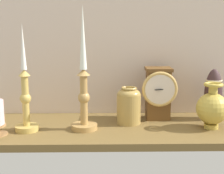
{
  "coord_description": "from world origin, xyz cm",
  "views": [
    {
      "loc": [
        -1.59,
        -111.07,
        35.26
      ],
      "look_at": [
        0.48,
        0.0,
        14.0
      ],
      "focal_mm": 52.78,
      "sensor_mm": 36.0,
      "label": 1
    }
  ],
  "objects_px": {
    "brass_vase_bulbous": "(212,108)",
    "tall_ceramic_vase": "(213,94)",
    "candlestick_tall_left": "(25,99)",
    "brass_vase_jar": "(129,105)",
    "candlestick_tall_center": "(84,90)",
    "mantel_clock": "(158,92)"
  },
  "relations": [
    {
      "from": "brass_vase_bulbous",
      "to": "tall_ceramic_vase",
      "type": "distance_m",
      "value": 0.12
    },
    {
      "from": "candlestick_tall_left",
      "to": "brass_vase_bulbous",
      "type": "distance_m",
      "value": 0.63
    },
    {
      "from": "brass_vase_jar",
      "to": "tall_ceramic_vase",
      "type": "xyz_separation_m",
      "value": [
        0.32,
        0.05,
        0.03
      ]
    },
    {
      "from": "candlestick_tall_center",
      "to": "tall_ceramic_vase",
      "type": "xyz_separation_m",
      "value": [
        0.47,
        0.11,
        -0.04
      ]
    },
    {
      "from": "candlestick_tall_center",
      "to": "brass_vase_bulbous",
      "type": "relative_size",
      "value": 2.61
    },
    {
      "from": "brass_vase_bulbous",
      "to": "tall_ceramic_vase",
      "type": "height_order",
      "value": "tall_ceramic_vase"
    },
    {
      "from": "candlestick_tall_center",
      "to": "brass_vase_jar",
      "type": "bearing_deg",
      "value": 23.07
    },
    {
      "from": "brass_vase_bulbous",
      "to": "brass_vase_jar",
      "type": "distance_m",
      "value": 0.29
    },
    {
      "from": "mantel_clock",
      "to": "brass_vase_jar",
      "type": "relative_size",
      "value": 1.46
    },
    {
      "from": "brass_vase_bulbous",
      "to": "tall_ceramic_vase",
      "type": "bearing_deg",
      "value": 71.17
    },
    {
      "from": "candlestick_tall_center",
      "to": "candlestick_tall_left",
      "type": "bearing_deg",
      "value": -176.71
    },
    {
      "from": "mantel_clock",
      "to": "candlestick_tall_left",
      "type": "relative_size",
      "value": 0.54
    },
    {
      "from": "candlestick_tall_left",
      "to": "tall_ceramic_vase",
      "type": "bearing_deg",
      "value": 10.68
    },
    {
      "from": "brass_vase_bulbous",
      "to": "brass_vase_jar",
      "type": "bearing_deg",
      "value": 167.17
    },
    {
      "from": "brass_vase_jar",
      "to": "mantel_clock",
      "type": "bearing_deg",
      "value": 24.54
    },
    {
      "from": "mantel_clock",
      "to": "brass_vase_bulbous",
      "type": "bearing_deg",
      "value": -34.75
    },
    {
      "from": "candlestick_tall_left",
      "to": "candlestick_tall_center",
      "type": "distance_m",
      "value": 0.19
    },
    {
      "from": "mantel_clock",
      "to": "brass_vase_bulbous",
      "type": "height_order",
      "value": "mantel_clock"
    },
    {
      "from": "candlestick_tall_left",
      "to": "candlestick_tall_center",
      "type": "xyz_separation_m",
      "value": [
        0.19,
        0.01,
        0.03
      ]
    },
    {
      "from": "mantel_clock",
      "to": "candlestick_tall_center",
      "type": "distance_m",
      "value": 0.3
    },
    {
      "from": "mantel_clock",
      "to": "candlestick_tall_center",
      "type": "bearing_deg",
      "value": -156.3
    },
    {
      "from": "mantel_clock",
      "to": "brass_vase_jar",
      "type": "xyz_separation_m",
      "value": [
        -0.11,
        -0.05,
        -0.03
      ]
    }
  ]
}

